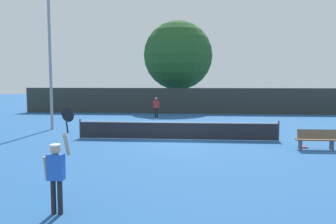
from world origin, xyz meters
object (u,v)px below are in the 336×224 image
object	(u,v)px
player_serving	(57,168)
large_tree	(178,56)
parked_car_near	(120,101)
parked_car_mid	(244,101)
tennis_ball	(167,130)
courtside_bench	(317,139)
spare_racket	(303,147)
parked_car_far	(272,101)
player_receiving	(156,105)
light_pole	(50,53)

from	to	relation	value
player_serving	large_tree	bearing A→B (deg)	87.76
parked_car_near	parked_car_mid	size ratio (longest dim) A/B	0.99
player_serving	tennis_ball	world-z (taller)	player_serving
courtside_bench	large_tree	size ratio (longest dim) A/B	0.18
spare_racket	parked_car_far	size ratio (longest dim) A/B	0.12
player_receiving	parked_car_far	distance (m)	17.04
light_pole	spare_racket	bearing A→B (deg)	-18.58
parked_car_near	parked_car_far	bearing A→B (deg)	10.24
courtside_bench	player_receiving	bearing A→B (deg)	124.27
player_serving	light_pole	xyz separation A→B (m)	(-6.10, 13.70, 3.84)
tennis_ball	parked_car_far	distance (m)	22.17
courtside_bench	parked_car_far	distance (m)	25.07
courtside_bench	light_pole	distance (m)	16.42
player_serving	courtside_bench	world-z (taller)	player_serving
parked_car_far	parked_car_near	bearing A→B (deg)	-179.84
parked_car_near	player_serving	bearing A→B (deg)	-76.05
courtside_bench	parked_car_far	bearing A→B (deg)	82.18
light_pole	courtside_bench	bearing A→B (deg)	-19.98
light_pole	large_tree	world-z (taller)	large_tree
light_pole	parked_car_mid	world-z (taller)	light_pole
courtside_bench	parked_car_far	size ratio (longest dim) A/B	0.41
player_serving	parked_car_far	distance (m)	35.30
player_receiving	parked_car_near	world-z (taller)	player_receiving
spare_racket	parked_car_far	bearing A→B (deg)	81.08
tennis_ball	courtside_bench	world-z (taller)	courtside_bench
parked_car_mid	parked_car_far	distance (m)	3.26
tennis_ball	large_tree	bearing A→B (deg)	90.74
player_serving	large_tree	xyz separation A→B (m)	(1.19, 30.56, 4.85)
courtside_bench	large_tree	distance (m)	24.13
player_receiving	spare_racket	world-z (taller)	player_receiving
player_serving	parked_car_mid	xyz separation A→B (m)	(8.96, 33.75, -0.33)
tennis_ball	parked_car_mid	distance (m)	21.38
spare_racket	large_tree	size ratio (longest dim) A/B	0.05
parked_car_far	spare_racket	bearing A→B (deg)	-105.16
player_receiving	light_pole	size ratio (longest dim) A/B	0.19
parked_car_near	parked_car_mid	xyz separation A→B (m)	(14.52, 2.60, 0.00)
parked_car_mid	parked_car_far	bearing A→B (deg)	-4.80
player_receiving	parked_car_mid	bearing A→B (deg)	-126.40
tennis_ball	large_tree	world-z (taller)	large_tree
courtside_bench	parked_car_near	world-z (taller)	parked_car_near
spare_racket	light_pole	size ratio (longest dim) A/B	0.06
player_receiving	parked_car_near	bearing A→B (deg)	-61.12
player_receiving	courtside_bench	distance (m)	15.83
large_tree	parked_car_far	xyz separation A→B (m)	(10.97, 2.58, -5.18)
light_pole	large_tree	size ratio (longest dim) A/B	0.90
courtside_bench	light_pole	xyz separation A→B (m)	(-14.85, 5.40, 4.47)
tennis_ball	parked_car_near	world-z (taller)	parked_car_near
player_serving	light_pole	bearing A→B (deg)	114.00
tennis_ball	courtside_bench	distance (m)	9.16
light_pole	parked_car_near	bearing A→B (deg)	88.19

